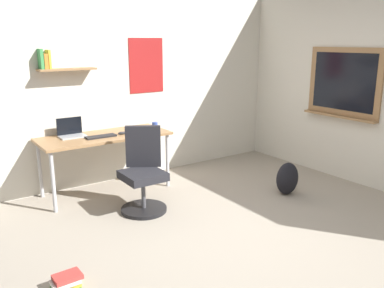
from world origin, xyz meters
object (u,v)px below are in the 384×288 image
Objects in this scene: desk at (105,140)px; backpack at (287,179)px; computer_mouse at (122,133)px; coffee_mug at (155,125)px; laptop at (71,132)px; book_stack_on_floor at (66,282)px; keyboard at (101,136)px; office_chair at (143,175)px.

desk is 2.34m from backpack.
coffee_mug is at bearing 5.68° from computer_mouse.
desk is 0.23m from computer_mouse.
laptop is at bearing 144.97° from backpack.
laptop is at bearing 156.77° from computer_mouse.
book_stack_on_floor is at bearing -135.70° from coffee_mug.
keyboard reaches higher than book_stack_on_floor.
computer_mouse is 0.51m from coffee_mug.
coffee_mug is at bearing 51.80° from office_chair.
coffee_mug is (0.70, -0.03, 0.11)m from desk.
computer_mouse is (0.56, -0.24, -0.04)m from laptop.
office_chair is 3.06× the size of laptop.
book_stack_on_floor is at bearing -120.90° from keyboard.
backpack is at bearing -50.04° from coffee_mug.
laptop is 0.37m from keyboard.
laptop reaches higher than desk.
computer_mouse is 0.44× the size of book_stack_on_floor.
laptop reaches higher than office_chair.
coffee_mug is 0.39× the size of book_stack_on_floor.
book_stack_on_floor is (-1.03, -1.72, -0.69)m from keyboard.
computer_mouse reaches higher than keyboard.
laptop is at bearing 169.84° from coffee_mug.
keyboard is (0.28, -0.24, -0.04)m from laptop.
laptop reaches higher than keyboard.
keyboard is 4.02× the size of coffee_mug.
office_chair reaches higher than computer_mouse.
laptop is 1.08m from coffee_mug.
desk is at bearing 157.24° from computer_mouse.
coffee_mug is at bearing -10.16° from laptop.
backpack is (1.91, -1.30, -0.55)m from keyboard.
computer_mouse is 1.13× the size of coffee_mug.
coffee_mug reaches higher than computer_mouse.
office_chair is 1.82m from backpack.
office_chair is (0.13, -0.76, -0.27)m from desk.
keyboard is 0.79m from coffee_mug.
keyboard is at bearing -176.35° from coffee_mug.
book_stack_on_floor is at bearing -110.88° from laptop.
office_chair reaches higher than coffee_mug.
office_chair is at bearing -80.44° from desk.
laptop is 2.74m from backpack.
laptop is at bearing 139.41° from keyboard.
book_stack_on_floor is (-1.31, -1.72, -0.70)m from computer_mouse.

